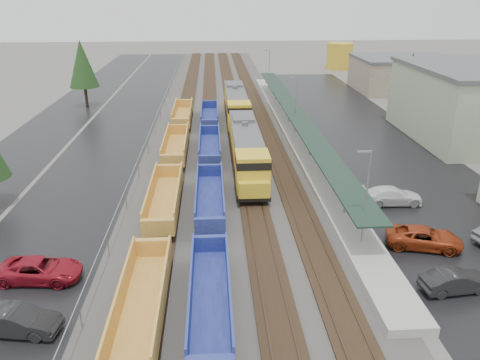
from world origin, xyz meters
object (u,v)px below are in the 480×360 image
Objects in this scene: parked_car_east_c at (392,196)px; well_string_blue at (210,238)px; parked_car_west_b at (17,321)px; locomotive_lead at (247,150)px; parked_car_east_a at (456,281)px; parked_car_east_b at (424,238)px; parked_car_west_c at (40,270)px; locomotive_trail at (236,106)px; well_string_yellow at (156,242)px; storage_tank at (340,56)px.

well_string_blue is at bearing 114.64° from parked_car_east_c.
locomotive_lead is at bearing -22.43° from parked_car_west_b.
parked_car_east_a is 0.81× the size of parked_car_east_b.
parked_car_west_c is at bearing -128.22° from locomotive_lead.
parked_car_west_c is (-15.58, -40.78, -1.70)m from locomotive_trail.
locomotive_trail is 4.21× the size of parked_car_west_b.
well_string_blue is at bearing 103.44° from parked_car_east_b.
parked_car_east_b is at bearing 0.01° from well_string_yellow.
locomotive_lead is at bearing 64.89° from well_string_yellow.
parked_car_west_c is 30.30m from parked_car_east_c.
parked_car_west_c is 0.98× the size of parked_car_east_b.
locomotive_lead is 3.61× the size of parked_car_east_b.
locomotive_lead is 3.23× the size of storage_tank.
well_string_yellow is at bearing -101.87° from locomotive_trail.
parked_car_east_c is at bearing -51.66° from parked_car_west_b.
well_string_yellow is 15.54× the size of parked_car_east_b.
parked_car_east_c is (12.81, -9.18, -1.67)m from locomotive_lead.
well_string_yellow is at bearing -115.11° from locomotive_lead.
parked_car_east_c is (0.76, 13.61, 0.05)m from parked_car_east_a.
parked_car_west_b is (-11.10, -8.46, -0.30)m from well_string_blue.
well_string_blue is at bearing -96.05° from locomotive_trail.
parked_car_west_c is at bearing 76.96° from parked_car_east_a.
storage_tank reaches higher than parked_car_east_c.
locomotive_trail is at bearing 78.13° from well_string_yellow.
locomotive_trail is at bearing -16.21° from parked_car_west_c.
locomotive_trail is 48.62m from parked_car_west_b.
parked_car_west_c is at bearing -110.91° from locomotive_trail.
locomotive_trail is 57.21m from storage_tank.
parked_car_east_a is (16.04, -6.07, -0.35)m from well_string_blue.
well_string_yellow is 10.79m from parked_car_west_b.
locomotive_trail is 37.97m from well_string_blue.
locomotive_lead is 0.24× the size of well_string_blue.
locomotive_lead and locomotive_trail have the same top height.
parked_car_east_c is at bearing -35.64° from locomotive_lead.
parked_car_east_b is at bearing -53.93° from locomotive_lead.
parked_car_east_c is (28.38, 10.60, 0.03)m from parked_car_west_c.
locomotive_trail is 3.67× the size of parked_car_west_c.
well_string_blue reaches higher than parked_car_west_b.
well_string_yellow is 4.01m from well_string_blue.
parked_car_east_a is (27.14, 2.39, -0.05)m from parked_car_west_b.
parked_car_west_c reaches higher than parked_car_east_a.
locomotive_trail is at bearing 32.70° from parked_car_east_b.
parked_car_east_b is (12.44, -38.07, -1.68)m from locomotive_trail.
parked_car_east_c is (-15.78, -79.74, -2.38)m from storage_tank.
well_string_yellow reaches higher than parked_car_east_b.
parked_car_east_c is at bearing -101.19° from storage_tank.
locomotive_trail is at bearing -9.59° from parked_car_west_b.
storage_tank is at bearing 4.17° from parked_car_east_b.
parked_car_west_c is (-15.58, -19.78, -1.70)m from locomotive_lead.
well_string_blue reaches higher than parked_car_east_b.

